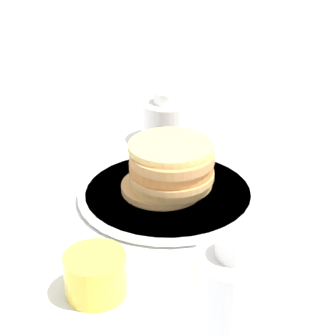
{
  "coord_description": "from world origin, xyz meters",
  "views": [
    {
      "loc": [
        0.21,
        0.8,
        0.47
      ],
      "look_at": [
        0.01,
        0.03,
        0.05
      ],
      "focal_mm": 60.0,
      "sensor_mm": 36.0,
      "label": 1
    }
  ],
  "objects_px": {
    "plate": "(168,193)",
    "cream_jug": "(167,120)",
    "juice_glass": "(96,275)",
    "pancake_stack": "(169,168)"
  },
  "relations": [
    {
      "from": "pancake_stack",
      "to": "juice_glass",
      "type": "bearing_deg",
      "value": 54.46
    },
    {
      "from": "plate",
      "to": "cream_jug",
      "type": "height_order",
      "value": "cream_jug"
    },
    {
      "from": "plate",
      "to": "cream_jug",
      "type": "bearing_deg",
      "value": -104.36
    },
    {
      "from": "plate",
      "to": "juice_glass",
      "type": "height_order",
      "value": "juice_glass"
    },
    {
      "from": "plate",
      "to": "juice_glass",
      "type": "distance_m",
      "value": 0.26
    },
    {
      "from": "juice_glass",
      "to": "pancake_stack",
      "type": "bearing_deg",
      "value": -125.54
    },
    {
      "from": "pancake_stack",
      "to": "cream_jug",
      "type": "bearing_deg",
      "value": -104.06
    },
    {
      "from": "plate",
      "to": "cream_jug",
      "type": "distance_m",
      "value": 0.22
    },
    {
      "from": "plate",
      "to": "juice_glass",
      "type": "bearing_deg",
      "value": 54.63
    },
    {
      "from": "plate",
      "to": "cream_jug",
      "type": "relative_size",
      "value": 2.83
    }
  ]
}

